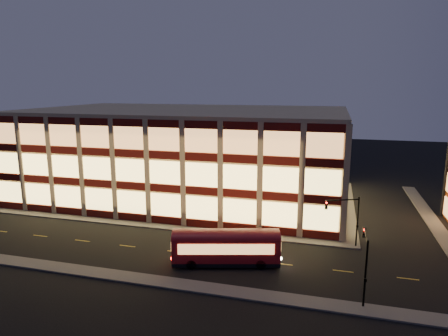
% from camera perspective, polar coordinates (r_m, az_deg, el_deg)
% --- Properties ---
extents(ground, '(200.00, 200.00, 0.00)m').
position_cam_1_polar(ground, '(52.53, -8.50, -8.75)').
color(ground, black).
rests_on(ground, ground).
extents(sidewalk_office_south, '(54.00, 2.00, 0.15)m').
position_cam_1_polar(sidewalk_office_south, '(54.57, -10.98, -7.96)').
color(sidewalk_office_south, '#514F4C').
rests_on(sidewalk_office_south, ground).
extents(sidewalk_office_east, '(2.00, 30.00, 0.15)m').
position_cam_1_polar(sidewalk_office_east, '(64.53, 17.22, -5.19)').
color(sidewalk_office_east, '#514F4C').
rests_on(sidewalk_office_east, ground).
extents(sidewalk_tower_west, '(2.00, 30.00, 0.15)m').
position_cam_1_polar(sidewalk_tower_west, '(65.90, 26.86, -5.60)').
color(sidewalk_tower_west, '#514F4C').
rests_on(sidewalk_tower_west, ground).
extents(sidewalk_near, '(100.00, 2.00, 0.15)m').
position_cam_1_polar(sidewalk_near, '(41.94, -15.91, -14.44)').
color(sidewalk_near, '#514F4C').
rests_on(sidewalk_near, ground).
extents(office_building, '(50.45, 30.45, 14.50)m').
position_cam_1_polar(office_building, '(66.92, -5.13, 2.20)').
color(office_building, tan).
rests_on(office_building, ground).
extents(traffic_signal_far, '(3.79, 1.87, 6.00)m').
position_cam_1_polar(traffic_signal_far, '(47.30, 17.07, -6.21)').
color(traffic_signal_far, black).
rests_on(traffic_signal_far, ground).
extents(traffic_signal_near, '(0.32, 4.45, 6.00)m').
position_cam_1_polar(traffic_signal_near, '(36.79, 19.52, -11.57)').
color(traffic_signal_near, black).
rests_on(traffic_signal_near, ground).
extents(trolley_bus, '(11.34, 5.58, 3.73)m').
position_cam_1_polar(trolley_bus, '(41.99, 0.29, -10.96)').
color(trolley_bus, '#95080F').
rests_on(trolley_bus, ground).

